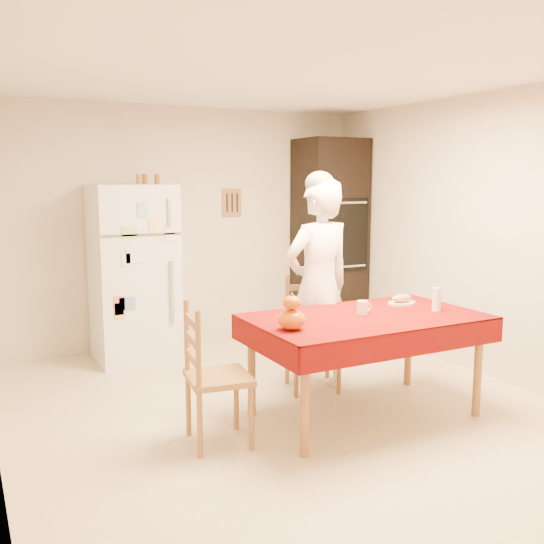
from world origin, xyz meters
TOP-DOWN VIEW (x-y plane):
  - floor at (0.00, 0.00)m, footprint 4.50×4.50m
  - room_shell at (0.00, 0.00)m, footprint 4.02×4.52m
  - refrigerator at (-0.65, 1.88)m, footprint 0.75×0.74m
  - oven_cabinet at (1.63, 1.93)m, footprint 0.70×0.62m
  - dining_table at (0.47, -0.36)m, footprint 1.70×1.00m
  - chair_far at (0.45, 0.37)m, footprint 0.52×0.50m
  - chair_left at (-0.73, -0.30)m, footprint 0.46×0.47m
  - seated_woman at (0.46, 0.27)m, footprint 0.68×0.49m
  - coffee_mug at (0.47, -0.32)m, footprint 0.08×0.08m
  - pumpkin_lower at (-0.22, -0.49)m, footprint 0.18×0.18m
  - pumpkin_upper at (-0.22, -0.49)m, footprint 0.12×0.12m
  - wine_glass at (1.05, -0.47)m, footprint 0.07×0.07m
  - bread_plate at (0.97, -0.16)m, footprint 0.24×0.24m
  - bread_loaf at (0.97, -0.16)m, footprint 0.18×0.10m
  - spice_jar_left at (-0.56, 1.93)m, footprint 0.05×0.05m
  - spice_jar_mid at (-0.50, 1.93)m, footprint 0.05×0.05m
  - spice_jar_right at (-0.37, 1.93)m, footprint 0.05×0.05m

SIDE VIEW (x-z plane):
  - floor at x=0.00m, z-range 0.00..0.00m
  - chair_far at x=0.45m, z-range 0.03..0.98m
  - chair_left at x=-0.73m, z-range 0.03..0.98m
  - dining_table at x=0.47m, z-range 0.31..1.07m
  - bread_plate at x=0.97m, z-range 0.76..0.78m
  - bread_loaf at x=0.97m, z-range 0.78..0.84m
  - coffee_mug at x=0.47m, z-range 0.76..0.86m
  - pumpkin_lower at x=-0.22m, z-range 0.76..0.90m
  - wine_glass at x=1.05m, z-range 0.76..0.94m
  - refrigerator at x=-0.65m, z-range 0.00..1.70m
  - seated_woman at x=0.46m, z-range 0.00..1.75m
  - pumpkin_upper at x=-0.22m, z-range 0.90..0.99m
  - oven_cabinet at x=1.63m, z-range 0.00..2.20m
  - room_shell at x=0.00m, z-range 0.37..2.88m
  - spice_jar_left at x=-0.56m, z-range 1.70..1.80m
  - spice_jar_mid at x=-0.50m, z-range 1.70..1.80m
  - spice_jar_right at x=-0.37m, z-range 1.70..1.80m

